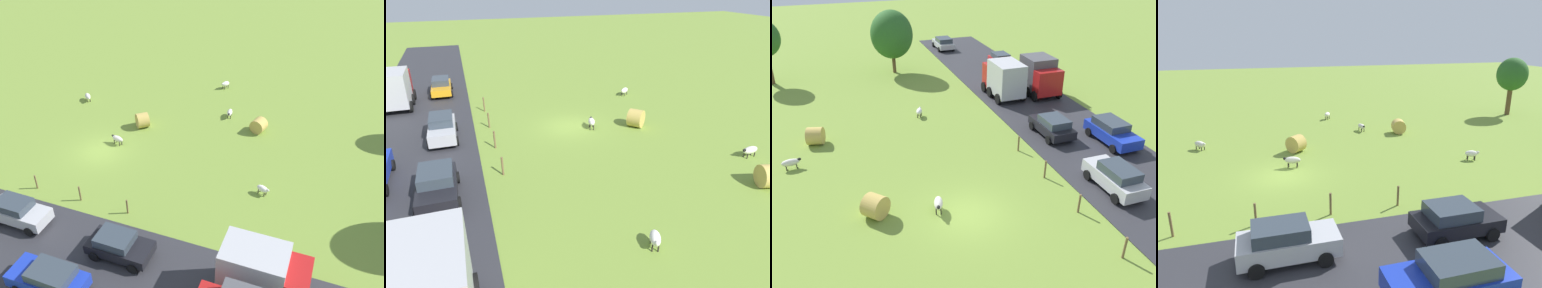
# 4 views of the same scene
# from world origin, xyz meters

# --- Properties ---
(ground_plane) EXTENTS (160.00, 160.00, 0.00)m
(ground_plane) POSITION_xyz_m (0.00, 0.00, 0.00)
(ground_plane) COLOR olive
(road_strip) EXTENTS (8.00, 80.00, 0.06)m
(road_strip) POSITION_xyz_m (11.03, 0.00, 0.03)
(road_strip) COLOR #2D2D33
(road_strip) RESTS_ON ground_plane
(sheep_0) EXTENTS (1.21, 1.17, 0.73)m
(sheep_0) POSITION_xyz_m (-7.40, -5.93, 0.47)
(sheep_0) COLOR silver
(sheep_0) RESTS_ON ground_plane
(sheep_1) EXTENTS (0.78, 1.09, 0.73)m
(sheep_1) POSITION_xyz_m (0.68, 13.90, 0.49)
(sheep_1) COLOR white
(sheep_1) RESTS_ON ground_plane
(sheep_2) EXTENTS (1.30, 0.61, 0.71)m
(sheep_2) POSITION_xyz_m (-9.33, 8.45, 0.47)
(sheep_2) COLOR silver
(sheep_2) RESTS_ON ground_plane
(sheep_4) EXTENTS (0.77, 1.27, 0.79)m
(sheep_4) POSITION_xyz_m (-1.43, 0.82, 0.55)
(sheep_4) COLOR beige
(sheep_4) RESTS_ON ground_plane
(hay_bale_0) EXTENTS (1.41, 1.54, 1.29)m
(hay_bale_0) POSITION_xyz_m (-7.70, 11.62, 0.65)
(hay_bale_0) COLOR tan
(hay_bale_0) RESTS_ON ground_plane
(hay_bale_1) EXTENTS (1.70, 1.68, 1.35)m
(hay_bale_1) POSITION_xyz_m (-4.79, 1.53, 0.67)
(hay_bale_1) COLOR tan
(hay_bale_1) RESTS_ON ground_plane
(fence_post_0) EXTENTS (0.12, 0.12, 1.26)m
(fence_post_0) POSITION_xyz_m (5.92, -5.62, 0.63)
(fence_post_0) COLOR brown
(fence_post_0) RESTS_ON ground_plane
(fence_post_1) EXTENTS (0.12, 0.12, 1.18)m
(fence_post_1) POSITION_xyz_m (5.92, -1.85, 0.59)
(fence_post_1) COLOR brown
(fence_post_1) RESTS_ON ground_plane
(fence_post_2) EXTENTS (0.12, 0.12, 1.23)m
(fence_post_2) POSITION_xyz_m (5.92, 1.91, 0.62)
(fence_post_2) COLOR brown
(fence_post_2) RESTS_ON ground_plane
(fence_post_3) EXTENTS (0.12, 0.12, 1.16)m
(fence_post_3) POSITION_xyz_m (5.92, 5.68, 0.58)
(fence_post_3) COLOR brown
(fence_post_3) RESTS_ON ground_plane
(truck_0) EXTENTS (2.67, 4.96, 3.31)m
(truck_0) POSITION_xyz_m (13.00, -8.97, 1.83)
(truck_0) COLOR #B21919
(truck_0) RESTS_ON road_strip
(car_0) EXTENTS (1.98, 4.38, 1.49)m
(car_0) POSITION_xyz_m (9.38, -12.00, 0.84)
(car_0) COLOR orange
(car_0) RESTS_ON road_strip
(car_1) EXTENTS (2.15, 3.97, 1.53)m
(car_1) POSITION_xyz_m (9.40, 7.00, 0.86)
(car_1) COLOR black
(car_1) RESTS_ON road_strip
(car_4) EXTENTS (1.99, 4.14, 1.67)m
(car_4) POSITION_xyz_m (9.20, -0.65, 0.92)
(car_4) COLOR #B7B7BC
(car_4) RESTS_ON road_strip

